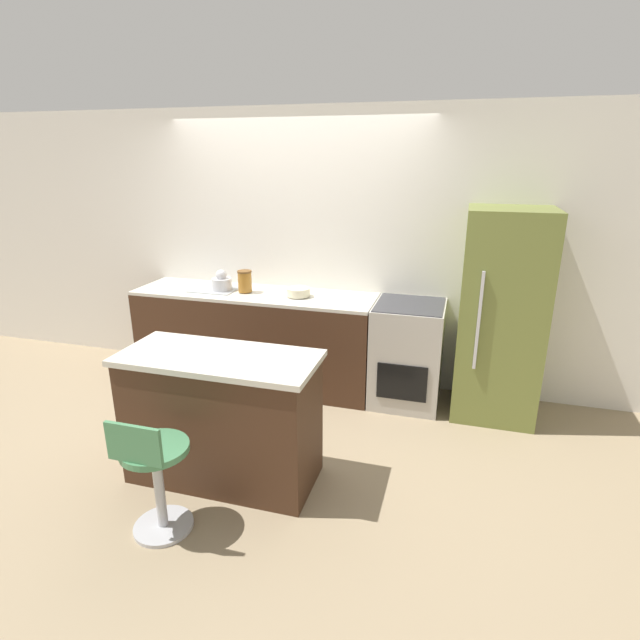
% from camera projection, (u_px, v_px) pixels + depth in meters
% --- Properties ---
extents(ground_plane, '(14.00, 14.00, 0.00)m').
position_uv_depth(ground_plane, '(278.00, 400.00, 4.64)').
color(ground_plane, '#998466').
extents(wall_back, '(8.00, 0.06, 2.60)m').
position_uv_depth(wall_back, '(299.00, 249.00, 4.86)').
color(wall_back, white).
rests_on(wall_back, ground_plane).
extents(back_counter, '(2.33, 0.64, 0.93)m').
position_uv_depth(back_counter, '(256.00, 338.00, 4.90)').
color(back_counter, '#422819').
rests_on(back_counter, ground_plane).
extents(kitchen_island, '(1.33, 0.59, 0.92)m').
position_uv_depth(kitchen_island, '(222.00, 417.00, 3.42)').
color(kitchen_island, '#422819').
rests_on(kitchen_island, ground_plane).
extents(oven_range, '(0.61, 0.65, 0.93)m').
position_uv_depth(oven_range, '(407.00, 353.00, 4.51)').
color(oven_range, '#B7B2A8').
rests_on(oven_range, ground_plane).
extents(refrigerator, '(0.68, 0.67, 1.78)m').
position_uv_depth(refrigerator, '(501.00, 316.00, 4.17)').
color(refrigerator, olive).
rests_on(refrigerator, ground_plane).
extents(stool_chair, '(0.40, 0.40, 0.80)m').
position_uv_depth(stool_chair, '(155.00, 473.00, 2.91)').
color(stool_chair, '#B7B7BC').
rests_on(stool_chair, ground_plane).
extents(kettle, '(0.19, 0.19, 0.20)m').
position_uv_depth(kettle, '(222.00, 282.00, 4.80)').
color(kettle, silver).
rests_on(kettle, back_counter).
extents(mixing_bowl, '(0.22, 0.22, 0.08)m').
position_uv_depth(mixing_bowl, '(298.00, 292.00, 4.60)').
color(mixing_bowl, beige).
rests_on(mixing_bowl, back_counter).
extents(canister_jar, '(0.14, 0.14, 0.20)m').
position_uv_depth(canister_jar, '(245.00, 281.00, 4.72)').
color(canister_jar, '#9E6623').
rests_on(canister_jar, back_counter).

